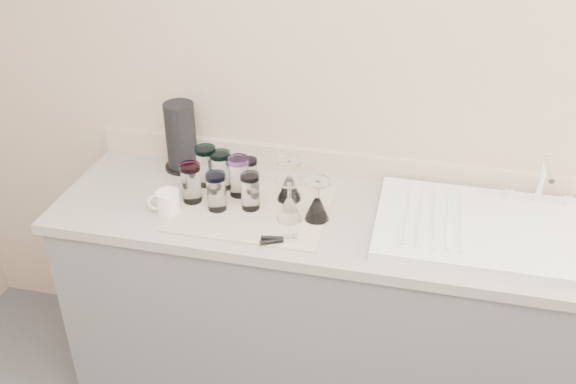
% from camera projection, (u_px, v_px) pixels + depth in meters
% --- Properties ---
extents(room_envelope, '(3.54, 3.50, 2.52)m').
position_uv_depth(room_envelope, '(223.00, 273.00, 0.95)').
color(room_envelope, '#4C4C50').
rests_on(room_envelope, ground).
extents(counter_unit, '(2.06, 0.62, 0.90)m').
position_uv_depth(counter_unit, '(333.00, 310.00, 2.52)').
color(counter_unit, slate).
rests_on(counter_unit, ground).
extents(sink_unit, '(0.82, 0.50, 0.22)m').
position_uv_depth(sink_unit, '(499.00, 230.00, 2.17)').
color(sink_unit, white).
rests_on(sink_unit, counter_unit).
extents(dish_towel, '(0.55, 0.42, 0.01)m').
position_uv_depth(dish_towel, '(251.00, 209.00, 2.31)').
color(dish_towel, beige).
rests_on(dish_towel, counter_unit).
extents(tumbler_teal, '(0.08, 0.08, 0.16)m').
position_uv_depth(tumbler_teal, '(206.00, 166.00, 2.42)').
color(tumbler_teal, white).
rests_on(tumbler_teal, dish_towel).
extents(tumbler_cyan, '(0.07, 0.07, 0.15)m').
position_uv_depth(tumbler_cyan, '(221.00, 170.00, 2.40)').
color(tumbler_cyan, white).
rests_on(tumbler_cyan, dish_towel).
extents(tumbler_purple, '(0.06, 0.06, 0.12)m').
position_uv_depth(tumbler_purple, '(249.00, 174.00, 2.40)').
color(tumbler_purple, white).
rests_on(tumbler_purple, dish_towel).
extents(tumbler_magenta, '(0.07, 0.07, 0.15)m').
position_uv_depth(tumbler_magenta, '(191.00, 183.00, 2.32)').
color(tumbler_magenta, white).
rests_on(tumbler_magenta, dish_towel).
extents(tumbler_blue, '(0.07, 0.07, 0.14)m').
position_uv_depth(tumbler_blue, '(216.00, 191.00, 2.27)').
color(tumbler_blue, white).
rests_on(tumbler_blue, dish_towel).
extents(tumbler_lavender, '(0.07, 0.07, 0.14)m').
position_uv_depth(tumbler_lavender, '(250.00, 191.00, 2.28)').
color(tumbler_lavender, white).
rests_on(tumbler_lavender, dish_towel).
extents(tumbler_extra, '(0.08, 0.08, 0.15)m').
position_uv_depth(tumbler_extra, '(239.00, 176.00, 2.36)').
color(tumbler_extra, white).
rests_on(tumbler_extra, dish_towel).
extents(goblet_back_left, '(0.09, 0.09, 0.16)m').
position_uv_depth(goblet_back_left, '(289.00, 186.00, 2.34)').
color(goblet_back_left, white).
rests_on(goblet_back_left, dish_towel).
extents(goblet_front_left, '(0.09, 0.09, 0.16)m').
position_uv_depth(goblet_front_left, '(289.00, 206.00, 2.22)').
color(goblet_front_left, white).
rests_on(goblet_front_left, dish_towel).
extents(goblet_front_right, '(0.09, 0.09, 0.15)m').
position_uv_depth(goblet_front_right, '(317.00, 206.00, 2.23)').
color(goblet_front_right, white).
rests_on(goblet_front_right, dish_towel).
extents(can_opener, '(0.13, 0.07, 0.02)m').
position_uv_depth(can_opener, '(279.00, 240.00, 2.13)').
color(can_opener, silver).
rests_on(can_opener, dish_towel).
extents(white_mug, '(0.13, 0.10, 0.09)m').
position_uv_depth(white_mug, '(167.00, 202.00, 2.28)').
color(white_mug, white).
rests_on(white_mug, counter_unit).
extents(paper_towel_roll, '(0.15, 0.15, 0.28)m').
position_uv_depth(paper_towel_roll, '(181.00, 137.00, 2.52)').
color(paper_towel_roll, black).
rests_on(paper_towel_roll, counter_unit).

